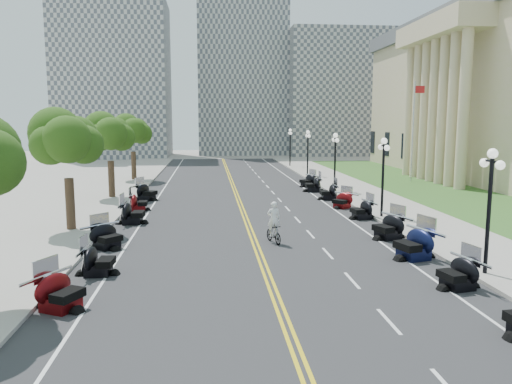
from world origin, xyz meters
name	(u,v)px	position (x,y,z in m)	size (l,w,h in m)	color
ground	(252,236)	(0.00, 0.00, 0.00)	(160.00, 160.00, 0.00)	gray
road	(240,205)	(0.00, 10.00, 0.00)	(16.00, 90.00, 0.01)	#333335
centerline_yellow_a	(239,205)	(-0.12, 10.00, 0.01)	(0.12, 90.00, 0.00)	yellow
centerline_yellow_b	(242,205)	(0.12, 10.00, 0.01)	(0.12, 90.00, 0.00)	yellow
edge_line_north	(325,203)	(6.40, 10.00, 0.01)	(0.12, 90.00, 0.00)	white
edge_line_south	(152,206)	(-6.40, 10.00, 0.01)	(0.12, 90.00, 0.00)	white
lane_dash_3	(389,321)	(3.20, -12.00, 0.01)	(0.12, 2.00, 0.00)	white
lane_dash_4	(352,280)	(3.20, -8.00, 0.01)	(0.12, 2.00, 0.00)	white
lane_dash_5	(328,253)	(3.20, -4.00, 0.01)	(0.12, 2.00, 0.00)	white
lane_dash_6	(310,234)	(3.20, 0.00, 0.01)	(0.12, 2.00, 0.00)	white
lane_dash_7	(297,220)	(3.20, 4.00, 0.01)	(0.12, 2.00, 0.00)	white
lane_dash_8	(287,209)	(3.20, 8.00, 0.01)	(0.12, 2.00, 0.00)	white
lane_dash_9	(279,200)	(3.20, 12.00, 0.01)	(0.12, 2.00, 0.00)	white
lane_dash_10	(273,193)	(3.20, 16.00, 0.01)	(0.12, 2.00, 0.00)	white
lane_dash_11	(268,186)	(3.20, 20.00, 0.01)	(0.12, 2.00, 0.00)	white
lane_dash_12	(263,181)	(3.20, 24.00, 0.01)	(0.12, 2.00, 0.00)	white
lane_dash_13	(259,177)	(3.20, 28.00, 0.01)	(0.12, 2.00, 0.00)	white
lane_dash_14	(256,173)	(3.20, 32.00, 0.01)	(0.12, 2.00, 0.00)	white
lane_dash_15	(253,170)	(3.20, 36.00, 0.01)	(0.12, 2.00, 0.00)	white
lane_dash_16	(250,167)	(3.20, 40.00, 0.01)	(0.12, 2.00, 0.00)	white
lane_dash_17	(248,164)	(3.20, 44.00, 0.01)	(0.12, 2.00, 0.00)	white
lane_dash_18	(246,162)	(3.20, 48.00, 0.01)	(0.12, 2.00, 0.00)	white
lane_dash_19	(244,160)	(3.20, 52.00, 0.01)	(0.12, 2.00, 0.00)	white
sidewalk_north	(379,202)	(10.50, 10.00, 0.07)	(5.00, 90.00, 0.15)	#9E9991
sidewalk_south	(95,206)	(-10.50, 10.00, 0.07)	(5.00, 90.00, 0.15)	#9E9991
lawn	(423,187)	(17.50, 18.00, 0.05)	(9.00, 60.00, 0.10)	#356023
distant_block_a	(115,80)	(-18.00, 62.00, 13.00)	(18.00, 14.00, 26.00)	gray
distant_block_b	(242,72)	(4.00, 68.00, 15.00)	(16.00, 12.00, 30.00)	gray
distant_block_c	(341,94)	(22.00, 65.00, 11.00)	(20.00, 14.00, 22.00)	gray
street_lamp_1	(489,212)	(8.60, -8.00, 2.60)	(0.50, 1.20, 4.90)	black
street_lamp_2	(383,178)	(8.60, 4.00, 2.60)	(0.50, 1.20, 4.90)	black
street_lamp_3	(335,162)	(8.60, 16.00, 2.60)	(0.50, 1.20, 4.90)	black
street_lamp_4	(308,153)	(8.60, 28.00, 2.60)	(0.50, 1.20, 4.90)	black
street_lamp_5	(290,147)	(8.60, 40.00, 2.60)	(0.50, 1.20, 4.90)	black
flagpole	(413,132)	(18.00, 22.00, 5.00)	(1.10, 0.20, 10.00)	silver
tree_2	(67,147)	(-10.00, 2.00, 4.75)	(4.80, 4.80, 9.20)	#235619
tree_3	(110,139)	(-10.00, 14.00, 4.75)	(4.80, 4.80, 9.20)	#235619
tree_4	(133,135)	(-10.00, 26.00, 4.75)	(4.80, 4.80, 9.20)	#235619
motorcycle_n_3	(458,271)	(6.81, -9.28, 0.66)	(1.87, 1.87, 1.31)	black
motorcycle_n_4	(414,242)	(6.80, -5.27, 0.78)	(2.23, 2.23, 1.56)	black
motorcycle_n_5	(388,225)	(7.04, -1.42, 0.73)	(2.07, 2.07, 1.45)	black
motorcycle_n_6	(362,209)	(7.29, 3.93, 0.67)	(1.91, 1.91, 1.34)	black
motorcycle_n_7	(342,199)	(7.09, 7.90, 0.63)	(1.79, 1.79, 1.25)	#590A0C
motorcycle_n_8	(329,191)	(7.05, 11.75, 0.69)	(1.98, 1.98, 1.39)	black
motorcycle_n_9	(313,184)	(6.76, 16.23, 0.72)	(2.06, 2.06, 1.44)	black
motorcycle_n_10	(308,180)	(6.93, 19.47, 0.66)	(1.90, 1.90, 1.33)	black
motorcycle_s_3	(60,290)	(-7.17, -10.05, 0.68)	(1.96, 1.96, 1.37)	#590A0C
motorcycle_s_4	(98,259)	(-6.75, -6.33, 0.66)	(1.90, 1.90, 1.33)	black
motorcycle_s_5	(107,235)	(-7.25, -2.09, 0.67)	(1.92, 1.92, 1.35)	black
motorcycle_s_6	(132,212)	(-6.89, 3.77, 0.74)	(2.12, 2.12, 1.48)	black
motorcycle_s_7	(138,201)	(-7.15, 8.18, 0.66)	(1.88, 1.88, 1.32)	#590A0C
motorcycle_s_8	(146,191)	(-7.14, 12.74, 0.73)	(2.08, 2.08, 1.46)	black
bicycle	(274,234)	(0.94, -1.78, 0.49)	(0.46, 1.62, 0.97)	#A51414
cyclist_rider	(274,207)	(0.94, -1.78, 1.87)	(0.65, 0.43, 1.79)	white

